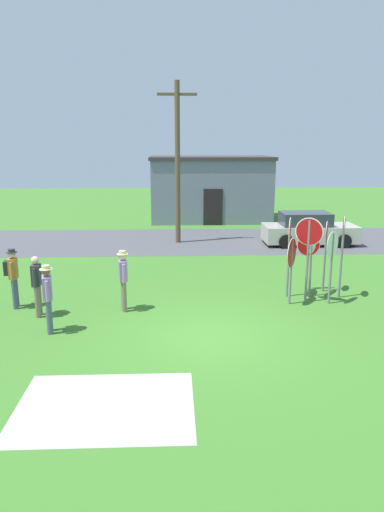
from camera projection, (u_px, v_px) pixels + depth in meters
ground_plane at (208, 337)px, 11.47m from camera, size 80.00×80.00×0.00m
street_asphalt at (191, 241)px, 22.91m from camera, size 60.00×6.40×0.01m
concrete_path at (105, 406)px, 8.46m from camera, size 3.20×2.40×0.01m
building_background at (210, 188)px, 28.84m from camera, size 7.34×4.33×3.88m
utility_pole at (178, 160)px, 21.65m from camera, size 1.80×0.24×7.37m
parked_car_on_street at (309, 230)px, 21.97m from camera, size 4.30×2.02×1.51m
stop_sign_rear_left at (326, 245)px, 14.72m from camera, size 0.24×0.61×2.28m
stop_sign_rear_right at (332, 254)px, 13.57m from camera, size 0.53×0.59×2.18m
stop_sign_low_front at (311, 249)px, 14.22m from camera, size 0.53×0.69×2.21m
stop_sign_far_back at (289, 242)px, 14.16m from camera, size 0.28×0.84×2.48m
stop_sign_center_cluster at (342, 245)px, 14.08m from camera, size 0.21×0.59×2.52m
stop_sign_nearest at (308, 252)px, 14.89m from camera, size 0.74×0.08×1.87m
stop_sign_leaning_right at (308, 244)px, 13.61m from camera, size 0.71×0.43×2.55m
stop_sign_tallest at (292, 259)px, 13.56m from camera, size 0.45×0.78×1.99m
person_with_sunhat at (48, 295)px, 11.55m from camera, size 0.31×0.56×1.74m
person_in_dark_shirt at (123, 277)px, 13.11m from camera, size 0.32×0.56×1.74m
person_in_blue at (13, 274)px, 13.33m from camera, size 0.41×0.56×1.74m
person_holding_notes at (37, 283)px, 12.67m from camera, size 0.25×0.57×1.69m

